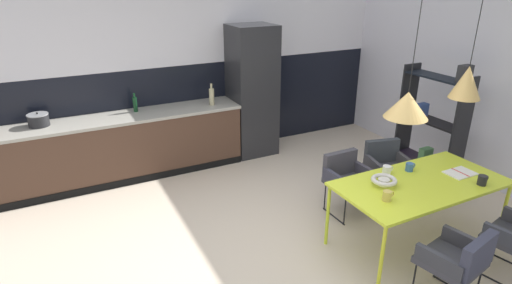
{
  "coord_description": "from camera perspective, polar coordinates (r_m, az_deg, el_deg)",
  "views": [
    {
      "loc": [
        -1.87,
        -2.93,
        2.7
      ],
      "look_at": [
        0.02,
        0.81,
        0.99
      ],
      "focal_mm": 28.99,
      "sensor_mm": 36.0,
      "label": 1
    }
  ],
  "objects": [
    {
      "name": "fruit_bowl",
      "position": [
        4.34,
        17.24,
        -5.09
      ],
      "size": [
        0.25,
        0.25,
        0.08
      ],
      "color": "silver",
      "rests_on": "dining_table"
    },
    {
      "name": "armchair_by_stool",
      "position": [
        5.52,
        17.48,
        -2.68
      ],
      "size": [
        0.57,
        0.57,
        0.74
      ],
      "rotation": [
        0.0,
        0.0,
        2.91
      ],
      "color": "#36363E",
      "rests_on": "ground"
    },
    {
      "name": "bottle_vinegar_dark",
      "position": [
        6.04,
        -16.34,
        5.05
      ],
      "size": [
        0.06,
        0.06,
        0.26
      ],
      "color": "#0F3319",
      "rests_on": "kitchen_counter"
    },
    {
      "name": "mug_wide_latte",
      "position": [
        4.74,
        20.44,
        -3.24
      ],
      "size": [
        0.12,
        0.08,
        0.09
      ],
      "color": "#335B93",
      "rests_on": "dining_table"
    },
    {
      "name": "mug_tall_blue",
      "position": [
        4.73,
        28.78,
        -4.63
      ],
      "size": [
        0.13,
        0.09,
        0.1
      ],
      "color": "black",
      "rests_on": "dining_table"
    },
    {
      "name": "dining_table",
      "position": [
        4.57,
        21.78,
        -5.62
      ],
      "size": [
        1.77,
        0.89,
        0.74
      ],
      "color": "#C7D52D",
      "rests_on": "ground"
    },
    {
      "name": "ground_plane",
      "position": [
        4.41,
        4.67,
        -15.75
      ],
      "size": [
        8.75,
        8.75,
        0.0
      ],
      "primitive_type": "plane",
      "color": "beige"
    },
    {
      "name": "pendant_lamp_over_table_far",
      "position": [
        4.47,
        27.07,
        7.35
      ],
      "size": [
        0.29,
        0.29,
        1.27
      ],
      "color": "black"
    },
    {
      "name": "open_book",
      "position": [
        4.9,
        26.34,
        -3.85
      ],
      "size": [
        0.31,
        0.22,
        0.02
      ],
      "color": "white",
      "rests_on": "dining_table"
    },
    {
      "name": "pendant_lamp_over_table_near",
      "position": [
        3.99,
        20.11,
        4.84
      ],
      "size": [
        0.4,
        0.4,
        1.37
      ],
      "color": "black"
    },
    {
      "name": "mug_short_terracotta",
      "position": [
        4.58,
        17.61,
        -3.7
      ],
      "size": [
        0.13,
        0.09,
        0.09
      ],
      "color": "white",
      "rests_on": "dining_table"
    },
    {
      "name": "open_shelf_unit",
      "position": [
        6.09,
        23.14,
        2.54
      ],
      "size": [
        0.3,
        0.95,
        1.68
      ],
      "rotation": [
        0.0,
        0.0,
        -1.57
      ],
      "color": "black",
      "rests_on": "ground"
    },
    {
      "name": "back_wall_panel_upper",
      "position": [
        6.27,
        -9.79,
        17.07
      ],
      "size": [
        6.73,
        0.12,
        1.45
      ],
      "primitive_type": "cube",
      "color": "silver",
      "rests_on": "back_wall_splashback_dark"
    },
    {
      "name": "armchair_corner_seat",
      "position": [
        5.05,
        12.34,
        -4.45
      ],
      "size": [
        0.5,
        0.48,
        0.73
      ],
      "rotation": [
        0.0,
        0.0,
        3.15
      ],
      "color": "#36363E",
      "rests_on": "ground"
    },
    {
      "name": "armchair_head_of_table",
      "position": [
        4.0,
        26.35,
        -14.13
      ],
      "size": [
        0.56,
        0.55,
        0.74
      ],
      "rotation": [
        0.0,
        0.0,
        0.2
      ],
      "color": "#36363E",
      "rests_on": "ground"
    },
    {
      "name": "cooking_pot",
      "position": [
        5.93,
        -27.82,
        2.71
      ],
      "size": [
        0.26,
        0.26,
        0.18
      ],
      "color": "black",
      "rests_on": "kitchen_counter"
    },
    {
      "name": "kitchen_counter",
      "position": [
        6.06,
        -19.78,
        -1.01
      ],
      "size": [
        3.79,
        0.63,
        0.91
      ],
      "color": "#482F23",
      "rests_on": "ground"
    },
    {
      "name": "refrigerator_column",
      "position": [
        6.47,
        -0.52,
        7.0
      ],
      "size": [
        0.66,
        0.6,
        2.02
      ],
      "primitive_type": "cube",
      "color": "#232326",
      "rests_on": "ground"
    },
    {
      "name": "mug_glass_clear",
      "position": [
        4.07,
        17.67,
        -7.07
      ],
      "size": [
        0.13,
        0.08,
        0.1
      ],
      "color": "gold",
      "rests_on": "dining_table"
    },
    {
      "name": "bottle_spice_small",
      "position": [
        6.14,
        -6.14,
        6.29
      ],
      "size": [
        0.08,
        0.08,
        0.32
      ],
      "color": "tan",
      "rests_on": "kitchen_counter"
    },
    {
      "name": "back_wall_splashback_dark",
      "position": [
        6.55,
        -8.97,
        4.34
      ],
      "size": [
        6.73,
        0.12,
        1.45
      ],
      "primitive_type": "cube",
      "color": "black",
      "rests_on": "ground"
    }
  ]
}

